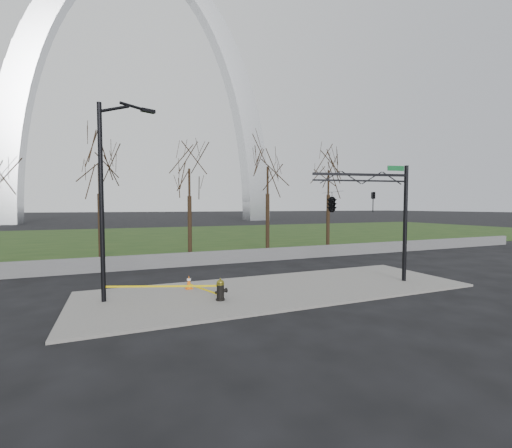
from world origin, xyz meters
name	(u,v)px	position (x,y,z in m)	size (l,w,h in m)	color
ground	(282,290)	(0.00, 0.00, 0.00)	(500.00, 500.00, 0.00)	black
sidewalk	(282,289)	(0.00, 0.00, 0.05)	(18.00, 6.00, 0.10)	gray
grass_strip	(177,237)	(0.00, 30.00, 0.03)	(120.00, 40.00, 0.06)	#1C3714
guardrail	(229,257)	(0.00, 8.00, 0.45)	(60.00, 0.30, 0.90)	#59595B
gateway_arch	(145,92)	(0.00, 75.00, 32.50)	(66.00, 6.00, 65.00)	silver
tree_row	(147,206)	(-4.99, 12.00, 3.93)	(36.02, 4.00, 7.86)	black
fire_hydrant	(221,290)	(-3.22, -0.85, 0.52)	(0.56, 0.37, 0.91)	black
traffic_cone	(189,282)	(-4.04, 1.54, 0.41)	(0.34, 0.34, 0.62)	orange
street_light	(107,187)	(-7.41, 0.88, 4.69)	(2.30, 0.97, 8.21)	black
traffic_signal_mast	(347,202)	(3.38, -0.36, 4.15)	(5.00, 2.54, 6.00)	black
caution_tape	(177,287)	(-4.80, 0.10, 0.56)	(4.39, 2.39, 0.46)	yellow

